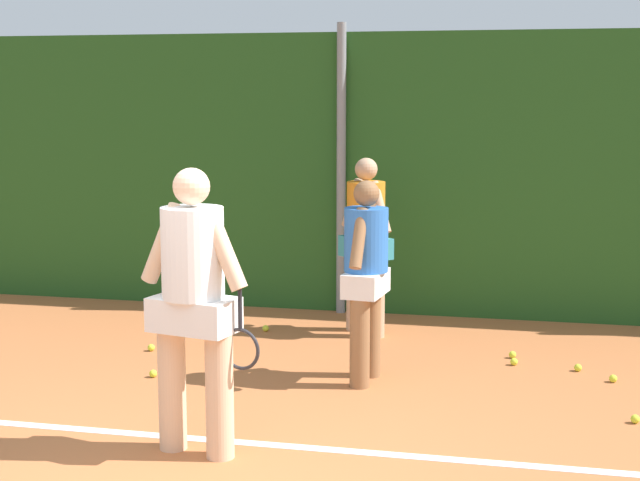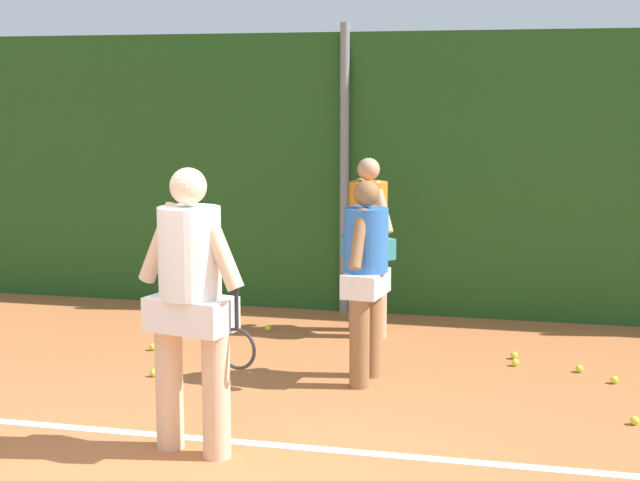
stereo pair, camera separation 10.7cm
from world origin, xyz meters
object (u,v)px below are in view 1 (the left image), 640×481
object	(u,v)px
tennis_ball_8	(151,348)
tennis_ball_3	(613,379)
player_backcourt_far	(366,236)
player_foreground_near	(194,296)
tennis_ball_11	(153,374)
tennis_ball_1	(635,419)
tennis_ball_7	(266,328)
tennis_ball_4	(512,355)
tennis_ball_12	(514,362)
player_midcourt	(366,270)
tennis_ball_5	(578,368)

from	to	relation	value
tennis_ball_8	tennis_ball_3	bearing A→B (deg)	-1.11
player_backcourt_far	tennis_ball_3	size ratio (longest dim) A/B	26.68
player_foreground_near	tennis_ball_11	distance (m)	2.11
tennis_ball_1	tennis_ball_8	xyz separation A→B (m)	(-4.23, 1.10, 0.00)
tennis_ball_7	tennis_ball_11	xyz separation A→B (m)	(-0.50, -1.74, 0.00)
player_foreground_near	tennis_ball_4	xyz separation A→B (m)	(2.01, 2.83, -1.05)
player_foreground_near	tennis_ball_12	world-z (taller)	player_foreground_near
player_foreground_near	player_backcourt_far	world-z (taller)	player_foreground_near
player_foreground_near	player_backcourt_far	bearing A→B (deg)	94.16
player_midcourt	tennis_ball_12	size ratio (longest dim) A/B	25.61
tennis_ball_4	tennis_ball_8	world-z (taller)	same
player_foreground_near	tennis_ball_8	size ratio (longest dim) A/B	29.14
player_midcourt	tennis_ball_5	xyz separation A→B (m)	(1.75, 0.69, -0.92)
player_backcourt_far	tennis_ball_11	distance (m)	2.59
player_midcourt	tennis_ball_11	world-z (taller)	player_midcourt
player_midcourt	player_foreground_near	bearing A→B (deg)	162.39
tennis_ball_4	tennis_ball_5	size ratio (longest dim) A/B	1.00
tennis_ball_8	tennis_ball_12	world-z (taller)	same
player_midcourt	tennis_ball_8	xyz separation A→B (m)	(-2.12, 0.50, -0.92)
tennis_ball_4	tennis_ball_1	bearing A→B (deg)	-59.69
tennis_ball_11	tennis_ball_12	size ratio (longest dim) A/B	1.00
tennis_ball_4	player_foreground_near	bearing A→B (deg)	-125.36
tennis_ball_11	tennis_ball_1	bearing A→B (deg)	-4.57
tennis_ball_8	player_backcourt_far	bearing A→B (deg)	30.95
tennis_ball_1	tennis_ball_8	size ratio (longest dim) A/B	1.00
tennis_ball_1	tennis_ball_12	xyz separation A→B (m)	(-0.91, 1.35, 0.00)
tennis_ball_4	tennis_ball_7	world-z (taller)	same
tennis_ball_3	tennis_ball_4	distance (m)	1.01
tennis_ball_3	tennis_ball_8	bearing A→B (deg)	178.89
player_backcourt_far	tennis_ball_11	size ratio (longest dim) A/B	26.68
player_backcourt_far	tennis_ball_11	bearing A→B (deg)	93.58
tennis_ball_4	tennis_ball_8	xyz separation A→B (m)	(-3.31, -0.49, 0.00)
tennis_ball_12	tennis_ball_8	bearing A→B (deg)	-175.60
player_backcourt_far	tennis_ball_8	distance (m)	2.35
tennis_ball_8	tennis_ball_1	bearing A→B (deg)	-14.51
tennis_ball_11	player_backcourt_far	bearing A→B (deg)	51.57
tennis_ball_7	tennis_ball_8	xyz separation A→B (m)	(-0.84, -0.95, 0.00)
tennis_ball_1	tennis_ball_12	world-z (taller)	same
tennis_ball_4	tennis_ball_7	bearing A→B (deg)	169.34
tennis_ball_1	player_backcourt_far	bearing A→B (deg)	137.48
tennis_ball_7	tennis_ball_3	bearing A→B (deg)	-17.34
tennis_ball_4	tennis_ball_8	size ratio (longest dim) A/B	1.00
tennis_ball_3	tennis_ball_4	world-z (taller)	same
player_backcourt_far	tennis_ball_5	xyz separation A→B (m)	(2.04, -0.91, -0.96)
player_backcourt_far	player_foreground_near	bearing A→B (deg)	123.08
tennis_ball_3	tennis_ball_5	bearing A→B (deg)	135.66
player_foreground_near	tennis_ball_11	size ratio (longest dim) A/B	29.14
tennis_ball_1	tennis_ball_11	distance (m)	3.90
tennis_ball_1	tennis_ball_11	size ratio (longest dim) A/B	1.00
tennis_ball_3	tennis_ball_8	xyz separation A→B (m)	(-4.15, 0.08, 0.00)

